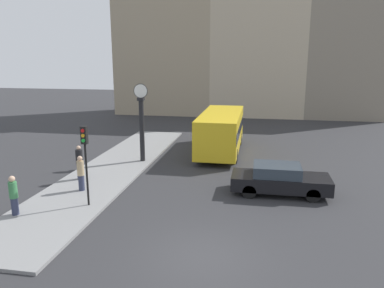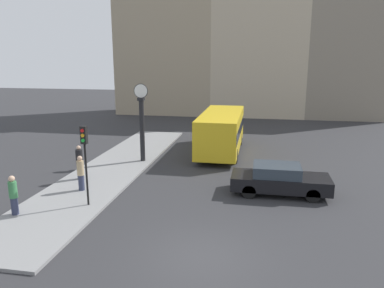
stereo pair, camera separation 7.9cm
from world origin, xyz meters
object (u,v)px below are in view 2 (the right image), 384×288
(bus_distant, at_px, (221,130))
(pedestrian_black_jacket, at_px, (80,162))
(sedan_car, at_px, (279,179))
(street_clock, at_px, (142,123))
(traffic_light_near, at_px, (85,149))
(pedestrian_tan_coat, at_px, (81,173))
(pedestrian_green_hoodie, at_px, (13,195))

(bus_distant, height_order, pedestrian_black_jacket, bus_distant)
(sedan_car, relative_size, street_clock, 0.97)
(bus_distant, xyz_separation_m, traffic_light_near, (-4.68, -10.71, 1.07))
(sedan_car, distance_m, street_clock, 9.25)
(traffic_light_near, xyz_separation_m, pedestrian_tan_coat, (-1.14, 1.66, -1.65))
(sedan_car, height_order, pedestrian_black_jacket, pedestrian_black_jacket)
(traffic_light_near, distance_m, pedestrian_tan_coat, 2.60)
(bus_distant, bearing_deg, pedestrian_green_hoodie, -120.43)
(street_clock, height_order, pedestrian_green_hoodie, street_clock)
(street_clock, distance_m, pedestrian_tan_coat, 5.96)
(sedan_car, height_order, bus_distant, bus_distant)
(sedan_car, xyz_separation_m, pedestrian_green_hoodie, (-10.77, -4.72, 0.24))
(sedan_car, bearing_deg, pedestrian_tan_coat, -170.64)
(street_clock, bearing_deg, traffic_light_near, -91.26)
(pedestrian_tan_coat, bearing_deg, pedestrian_green_hoodie, -113.21)
(traffic_light_near, distance_m, pedestrian_black_jacket, 4.14)
(sedan_car, bearing_deg, pedestrian_black_jacket, 179.81)
(sedan_car, xyz_separation_m, pedestrian_tan_coat, (-9.41, -1.55, 0.27))
(sedan_car, xyz_separation_m, pedestrian_black_jacket, (-10.27, 0.03, 0.30))
(bus_distant, xyz_separation_m, pedestrian_black_jacket, (-6.67, -7.46, -0.54))
(pedestrian_green_hoodie, xyz_separation_m, pedestrian_black_jacket, (0.50, 4.75, 0.07))
(bus_distant, bearing_deg, traffic_light_near, -113.59)
(pedestrian_green_hoodie, bearing_deg, street_clock, 73.17)
(street_clock, relative_size, pedestrian_tan_coat, 2.77)
(bus_distant, distance_m, traffic_light_near, 11.73)
(bus_distant, relative_size, traffic_light_near, 2.30)
(sedan_car, distance_m, bus_distant, 8.36)
(pedestrian_tan_coat, bearing_deg, bus_distant, 57.27)
(pedestrian_green_hoodie, relative_size, pedestrian_tan_coat, 0.97)
(traffic_light_near, bearing_deg, bus_distant, 66.41)
(pedestrian_black_jacket, bearing_deg, traffic_light_near, -58.43)
(street_clock, height_order, pedestrian_black_jacket, street_clock)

